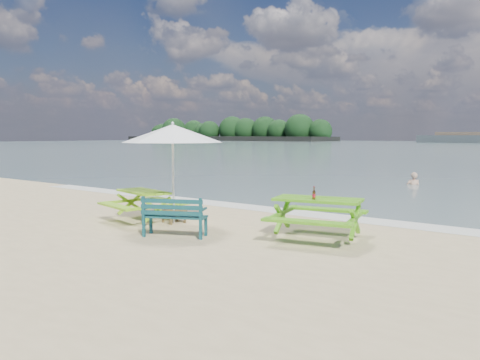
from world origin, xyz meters
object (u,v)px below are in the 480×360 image
Objects in this scene: side_table at (174,216)px; patio_umbrella at (173,134)px; park_bench at (175,224)px; swimmer at (413,190)px; beer_bottle at (314,195)px; picnic_table_left at (144,206)px; picnic_table_right at (318,219)px.

side_table is 0.20× the size of patio_umbrella.
park_bench is 0.88× the size of swimmer.
swimmer is at bearing 80.78° from patio_umbrella.
patio_umbrella is at bearing -174.98° from beer_bottle.
picnic_table_left is 1.29× the size of swimmer.
park_bench is 3.02m from beer_bottle.
side_table is 2.04m from patio_umbrella.
park_bench is at bearing -93.92° from swimmer.
picnic_table_right is at bearing 8.44° from patio_umbrella.
picnic_table_left reaches higher than swimmer.
beer_bottle is at bearing 5.02° from patio_umbrella.
picnic_table_right is 0.76× the size of patio_umbrella.
beer_bottle is 12.60m from swimmer.
beer_bottle is (4.55, 0.54, 0.58)m from picnic_table_left.
patio_umbrella is 3.92m from beer_bottle.
swimmer is at bearing 86.08° from park_bench.
side_table is 12.94m from swimmer.
patio_umbrella reaches higher than swimmer.
patio_umbrella is 11.43× the size of beer_bottle.
picnic_table_right reaches higher than side_table.
picnic_table_right reaches higher than picnic_table_left.
swimmer is at bearing 80.78° from side_table.
park_bench reaches higher than picnic_table_left.
park_bench reaches higher than swimmer.
side_table is at bearing -90.00° from patio_umbrella.
picnic_table_left is 0.89× the size of picnic_table_right.
side_table is (-3.67, -0.55, -0.24)m from picnic_table_right.
picnic_table_left is at bearing -165.72° from patio_umbrella.
picnic_table_right is 12.34m from swimmer.
swimmer is (-1.62, 12.44, -1.20)m from beer_bottle.
side_table is (0.86, 0.22, -0.20)m from picnic_table_left.
beer_bottle is (2.57, 1.42, 0.68)m from park_bench.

